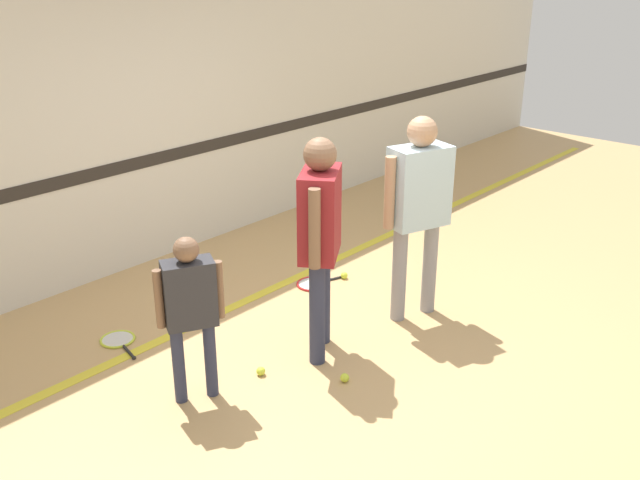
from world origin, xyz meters
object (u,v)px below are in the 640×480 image
at_px(person_student_right, 419,197).
at_px(tennis_ball_by_spare_racket, 344,275).
at_px(person_student_left, 190,302).
at_px(tennis_ball_near_instructor, 345,378).
at_px(tennis_ball_stray_left, 261,371).
at_px(racket_spare_on_floor, 315,284).
at_px(racket_second_spare, 118,340).
at_px(person_instructor, 320,225).

distance_m(person_student_right, tennis_ball_by_spare_racket, 1.38).
bearing_deg(person_student_right, person_student_left, 7.63).
distance_m(tennis_ball_near_instructor, tennis_ball_stray_left, 0.62).
bearing_deg(racket_spare_on_floor, person_student_right, -63.94).
bearing_deg(racket_second_spare, person_student_right, 65.44).
xyz_separation_m(racket_second_spare, tennis_ball_stray_left, (0.42, -1.20, 0.02)).
distance_m(person_student_left, tennis_ball_stray_left, 0.88).
xyz_separation_m(person_student_left, racket_spare_on_floor, (1.89, 0.60, -0.74)).
relative_size(person_student_left, racket_spare_on_floor, 2.22).
bearing_deg(tennis_ball_by_spare_racket, person_student_right, -99.89).
xyz_separation_m(person_instructor, racket_second_spare, (-0.97, 1.30, -1.04)).
xyz_separation_m(person_instructor, person_student_left, (-1.04, 0.23, -0.31)).
xyz_separation_m(person_student_right, racket_second_spare, (-1.95, 1.49, -1.06)).
height_order(racket_spare_on_floor, tennis_ball_by_spare_racket, tennis_ball_by_spare_racket).
bearing_deg(person_student_left, racket_second_spare, 113.97).
xyz_separation_m(racket_second_spare, tennis_ball_by_spare_racket, (2.11, -0.60, 0.02)).
bearing_deg(person_student_left, racket_spare_on_floor, 45.26).
bearing_deg(racket_second_spare, tennis_ball_stray_left, 32.19).
bearing_deg(person_instructor, tennis_ball_stray_left, 135.78).
xyz_separation_m(person_instructor, tennis_ball_stray_left, (-0.55, 0.10, -1.02)).
xyz_separation_m(person_student_left, tennis_ball_by_spare_racket, (2.17, 0.48, -0.72)).
bearing_deg(tennis_ball_by_spare_racket, racket_second_spare, 164.18).
xyz_separation_m(tennis_ball_by_spare_racket, tennis_ball_stray_left, (-1.68, -0.61, 0.00)).
xyz_separation_m(person_student_right, tennis_ball_by_spare_racket, (0.16, 0.90, -1.03)).
bearing_deg(racket_second_spare, tennis_ball_by_spare_racket, 87.06).
bearing_deg(tennis_ball_stray_left, person_student_left, 164.97).
relative_size(person_student_right, tennis_ball_stray_left, 26.10).
height_order(person_instructor, tennis_ball_stray_left, person_instructor).
distance_m(person_student_right, tennis_ball_stray_left, 1.87).
height_order(person_instructor, racket_spare_on_floor, person_instructor).
relative_size(racket_second_spare, tennis_ball_near_instructor, 7.93).
distance_m(racket_spare_on_floor, racket_second_spare, 1.88).
height_order(person_instructor, racket_second_spare, person_instructor).
distance_m(person_instructor, racket_second_spare, 1.93).
xyz_separation_m(racket_spare_on_floor, tennis_ball_near_instructor, (-1.05, -1.25, 0.02)).
distance_m(racket_spare_on_floor, tennis_ball_by_spare_racket, 0.31).
bearing_deg(racket_second_spare, person_student_left, 9.23).
distance_m(tennis_ball_near_instructor, tennis_ball_by_spare_racket, 1.75).
height_order(tennis_ball_near_instructor, tennis_ball_stray_left, same).
relative_size(person_instructor, person_student_right, 0.99).
relative_size(racket_spare_on_floor, tennis_ball_by_spare_racket, 8.26).
xyz_separation_m(person_instructor, racket_spare_on_floor, (0.85, 0.83, -1.04)).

